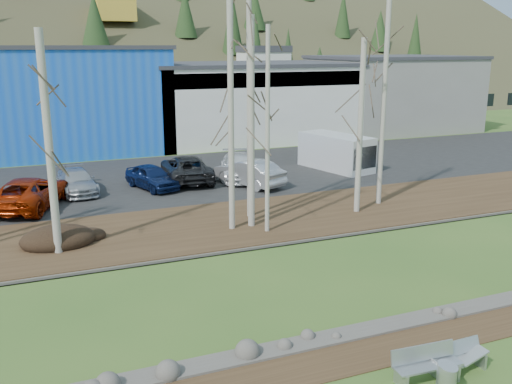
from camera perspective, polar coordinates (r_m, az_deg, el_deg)
name	(u,v)px	position (r m, az deg, el deg)	size (l,w,h in m)	color
dirt_strip	(327,361)	(16.18, 7.11, -16.41)	(80.00, 1.80, 0.03)	#382616
near_bank_rocks	(310,344)	(16.94, 5.40, -14.89)	(80.00, 0.80, 0.50)	#47423D
river	(255,289)	(20.26, -0.07, -9.69)	(80.00, 8.00, 0.90)	#131932
far_bank_rocks	(218,251)	(23.82, -3.85, -5.94)	(80.00, 0.80, 0.46)	#47423D
far_bank	(196,228)	(26.68, -6.06, -3.55)	(80.00, 7.00, 0.15)	#382616
parking_lot	(148,180)	(36.53, -10.76, 1.19)	(80.00, 14.00, 0.14)	black
building_blue	(33,99)	(49.08, -21.41, 8.64)	(20.40, 12.24, 8.30)	blue
building_white	(244,101)	(52.68, -1.18, 9.13)	(18.36, 12.24, 6.80)	silver
building_grey	(391,92)	(60.33, 13.33, 9.66)	(14.28, 12.24, 7.30)	slate
bench_intact	(426,364)	(15.66, 16.63, -16.19)	(1.86, 0.67, 0.91)	#A9ACAE
bench_damaged	(457,357)	(16.37, 19.45, -15.33)	(1.69, 0.58, 0.75)	#A9ACAE
litter_bin	(446,382)	(15.19, 18.48, -17.61)	(0.47, 0.47, 0.82)	#A9ACAE
dirt_mound	(58,238)	(25.41, -19.21, -4.34)	(3.08, 2.17, 0.60)	black
birch_2	(49,145)	(23.52, -20.00, 4.42)	(0.31, 0.31, 8.78)	beige
birch_3	(231,113)	(25.10, -2.53, 7.86)	(0.26, 0.26, 10.53)	beige
birch_4	(249,112)	(27.04, -0.68, 8.03)	(0.23, 0.23, 10.22)	beige
birch_5	(268,132)	(24.82, 1.16, 6.01)	(0.20, 0.20, 8.99)	beige
birch_6	(251,125)	(25.57, -0.48, 6.75)	(0.30, 0.30, 9.42)	beige
birch_7	(360,128)	(28.42, 10.39, 6.36)	(0.28, 0.28, 8.50)	beige
birch_8	(384,101)	(30.09, 12.67, 8.90)	(0.26, 0.26, 10.82)	beige
car_2	(30,193)	(31.54, -21.71, -0.06)	(2.67, 5.79, 1.61)	#9D2606
car_3	(76,181)	(33.94, -17.52, 1.03)	(1.85, 4.55, 1.32)	#96999E
car_4	(152,177)	(33.84, -10.37, 1.50)	(1.66, 4.13, 1.41)	#0F1C45
car_5	(249,173)	(34.04, -0.72, 1.96)	(1.66, 4.77, 1.57)	#B2B2B5
car_6	(186,168)	(35.39, -6.98, 2.35)	(2.63, 5.71, 1.59)	black
car_7	(239,167)	(35.89, -1.71, 2.56)	(2.12, 5.22, 1.52)	silver
van_white	(338,152)	(38.83, 8.23, 3.94)	(3.43, 5.70, 2.33)	white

